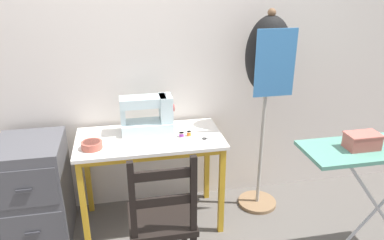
{
  "coord_description": "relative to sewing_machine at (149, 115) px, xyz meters",
  "views": [
    {
      "loc": [
        -0.18,
        -2.22,
        1.88
      ],
      "look_at": [
        0.31,
        0.25,
        0.85
      ],
      "focal_mm": 35.0,
      "sensor_mm": 36.0,
      "label": 1
    }
  ],
  "objects": [
    {
      "name": "thread_spool_near_machine",
      "position": [
        0.22,
        -0.14,
        -0.11
      ],
      "size": [
        0.04,
        0.04,
        0.03
      ],
      "color": "purple",
      "rests_on": "sewing_table"
    },
    {
      "name": "sewing_table",
      "position": [
        -0.01,
        -0.11,
        -0.23
      ],
      "size": [
        1.06,
        0.55,
        0.73
      ],
      "color": "silver",
      "rests_on": "ground_plane"
    },
    {
      "name": "filing_cabinet",
      "position": [
        -0.85,
        -0.1,
        -0.48
      ],
      "size": [
        0.45,
        0.52,
        0.77
      ],
      "color": "#4C4C51",
      "rests_on": "ground_plane"
    },
    {
      "name": "wooden_chair",
      "position": [
        -0.01,
        -0.71,
        -0.42
      ],
      "size": [
        0.4,
        0.38,
        0.94
      ],
      "color": "black",
      "rests_on": "ground_plane"
    },
    {
      "name": "wall_back",
      "position": [
        -0.01,
        0.24,
        0.41
      ],
      "size": [
        10.0,
        0.05,
        2.55
      ],
      "color": "silver",
      "rests_on": "ground_plane"
    },
    {
      "name": "dress_form",
      "position": [
        0.88,
        -0.05,
        0.34
      ],
      "size": [
        0.35,
        0.32,
        1.62
      ],
      "color": "#846647",
      "rests_on": "ground_plane"
    },
    {
      "name": "sewing_machine",
      "position": [
        0.0,
        0.0,
        0.0
      ],
      "size": [
        0.4,
        0.19,
        0.3
      ],
      "color": "silver",
      "rests_on": "sewing_table"
    },
    {
      "name": "storage_box",
      "position": [
        1.17,
        -0.84,
        0.07
      ],
      "size": [
        0.2,
        0.12,
        0.09
      ],
      "color": "#AD564C",
      "rests_on": "ironing_board"
    },
    {
      "name": "thread_spool_mid_table",
      "position": [
        0.27,
        -0.14,
        -0.11
      ],
      "size": [
        0.04,
        0.04,
        0.04
      ],
      "color": "orange",
      "rests_on": "sewing_table"
    },
    {
      "name": "fabric_bowl",
      "position": [
        -0.42,
        -0.21,
        -0.1
      ],
      "size": [
        0.14,
        0.14,
        0.05
      ],
      "color": "#B25647",
      "rests_on": "sewing_table"
    },
    {
      "name": "scissors",
      "position": [
        0.4,
        -0.21,
        -0.13
      ],
      "size": [
        0.15,
        0.04,
        0.01
      ],
      "color": "silver",
      "rests_on": "sewing_table"
    }
  ]
}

